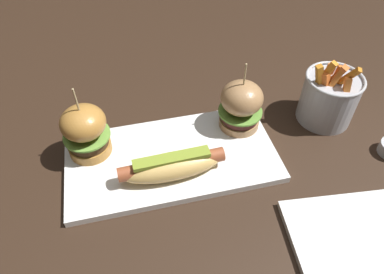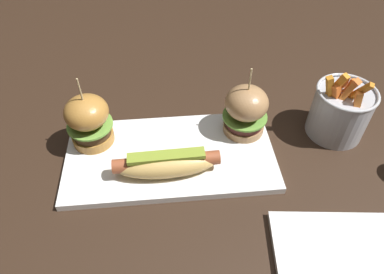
# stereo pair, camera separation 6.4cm
# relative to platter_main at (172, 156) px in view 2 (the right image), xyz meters

# --- Properties ---
(ground_plane) EXTENTS (3.00, 3.00, 0.00)m
(ground_plane) POSITION_rel_platter_main_xyz_m (0.00, 0.00, -0.01)
(ground_plane) COLOR black
(platter_main) EXTENTS (0.39, 0.20, 0.01)m
(platter_main) POSITION_rel_platter_main_xyz_m (0.00, 0.00, 0.00)
(platter_main) COLOR white
(platter_main) RESTS_ON ground
(hot_dog) EXTENTS (0.19, 0.06, 0.05)m
(hot_dog) POSITION_rel_platter_main_xyz_m (-0.01, -0.04, 0.03)
(hot_dog) COLOR tan
(hot_dog) RESTS_ON platter_main
(slider_left) EXTENTS (0.09, 0.09, 0.15)m
(slider_left) POSITION_rel_platter_main_xyz_m (-0.15, 0.05, 0.06)
(slider_left) COLOR #AE7734
(slider_left) RESTS_ON platter_main
(slider_right) EXTENTS (0.09, 0.09, 0.15)m
(slider_right) POSITION_rel_platter_main_xyz_m (0.15, 0.05, 0.06)
(slider_right) COLOR #A1764C
(slider_right) RESTS_ON platter_main
(fries_bucket) EXTENTS (0.11, 0.11, 0.15)m
(fries_bucket) POSITION_rel_platter_main_xyz_m (0.33, 0.04, 0.05)
(fries_bucket) COLOR #A8AAB2
(fries_bucket) RESTS_ON ground
(side_plate) EXTENTS (0.22, 0.22, 0.01)m
(side_plate) POSITION_rel_platter_main_xyz_m (0.24, -0.25, -0.00)
(side_plate) COLOR white
(side_plate) RESTS_ON ground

